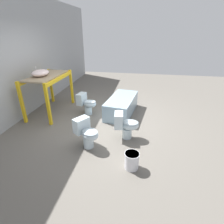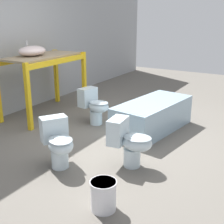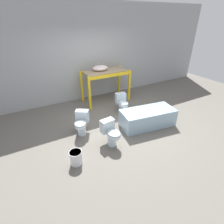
{
  "view_description": "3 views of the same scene",
  "coord_description": "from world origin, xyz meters",
  "px_view_note": "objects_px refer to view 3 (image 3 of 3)",
  "views": [
    {
      "loc": [
        -4.03,
        -1.05,
        2.23
      ],
      "look_at": [
        -0.58,
        -0.44,
        0.58
      ],
      "focal_mm": 28.0,
      "sensor_mm": 36.0,
      "label": 1
    },
    {
      "loc": [
        -3.82,
        -2.38,
        1.87
      ],
      "look_at": [
        -0.43,
        -0.38,
        0.59
      ],
      "focal_mm": 50.0,
      "sensor_mm": 36.0,
      "label": 2
    },
    {
      "loc": [
        -2.25,
        -3.71,
        2.73
      ],
      "look_at": [
        -0.43,
        -0.4,
        0.66
      ],
      "focal_mm": 28.0,
      "sensor_mm": 36.0,
      "label": 3
    }
  ],
  "objects_px": {
    "bathtub_main": "(148,117)",
    "bucket_white": "(76,157)",
    "toilet_extra": "(111,133)",
    "toilet_near": "(122,103)",
    "sink_basin": "(100,68)",
    "toilet_far": "(81,123)"
  },
  "relations": [
    {
      "from": "toilet_extra",
      "to": "bucket_white",
      "type": "height_order",
      "value": "toilet_extra"
    },
    {
      "from": "bathtub_main",
      "to": "toilet_near",
      "type": "bearing_deg",
      "value": 111.15
    },
    {
      "from": "bathtub_main",
      "to": "bucket_white",
      "type": "height_order",
      "value": "bathtub_main"
    },
    {
      "from": "toilet_near",
      "to": "bucket_white",
      "type": "distance_m",
      "value": 2.49
    },
    {
      "from": "toilet_far",
      "to": "toilet_extra",
      "type": "height_order",
      "value": "same"
    },
    {
      "from": "sink_basin",
      "to": "toilet_far",
      "type": "relative_size",
      "value": 0.87
    },
    {
      "from": "toilet_near",
      "to": "toilet_extra",
      "type": "xyz_separation_m",
      "value": [
        -1.07,
        -1.24,
        0.0
      ]
    },
    {
      "from": "toilet_far",
      "to": "toilet_extra",
      "type": "xyz_separation_m",
      "value": [
        0.46,
        -0.75,
        0.0
      ]
    },
    {
      "from": "bathtub_main",
      "to": "toilet_extra",
      "type": "height_order",
      "value": "toilet_extra"
    },
    {
      "from": "bathtub_main",
      "to": "toilet_near",
      "type": "height_order",
      "value": "toilet_near"
    },
    {
      "from": "bathtub_main",
      "to": "toilet_extra",
      "type": "xyz_separation_m",
      "value": [
        -1.3,
        -0.25,
        0.05
      ]
    },
    {
      "from": "toilet_extra",
      "to": "bucket_white",
      "type": "bearing_deg",
      "value": -174.52
    },
    {
      "from": "toilet_far",
      "to": "toilet_extra",
      "type": "relative_size",
      "value": 1.02
    },
    {
      "from": "toilet_near",
      "to": "toilet_extra",
      "type": "distance_m",
      "value": 1.63
    },
    {
      "from": "bucket_white",
      "to": "toilet_extra",
      "type": "bearing_deg",
      "value": 12.5
    },
    {
      "from": "bathtub_main",
      "to": "toilet_extra",
      "type": "bearing_deg",
      "value": -160.87
    },
    {
      "from": "bathtub_main",
      "to": "toilet_near",
      "type": "distance_m",
      "value": 1.01
    },
    {
      "from": "bucket_white",
      "to": "bathtub_main",
      "type": "bearing_deg",
      "value": 11.6
    },
    {
      "from": "toilet_near",
      "to": "bucket_white",
      "type": "height_order",
      "value": "toilet_near"
    },
    {
      "from": "bucket_white",
      "to": "toilet_far",
      "type": "bearing_deg",
      "value": 63.27
    },
    {
      "from": "sink_basin",
      "to": "toilet_far",
      "type": "height_order",
      "value": "sink_basin"
    },
    {
      "from": "toilet_extra",
      "to": "toilet_far",
      "type": "bearing_deg",
      "value": 114.53
    }
  ]
}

